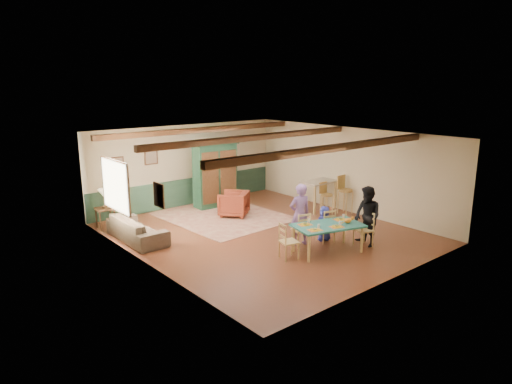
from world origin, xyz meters
TOP-DOWN VIEW (x-y plane):
  - floor at (0.00, 0.00)m, footprint 8.00×8.00m
  - wall_back at (0.00, 4.00)m, footprint 7.00×0.02m
  - wall_left at (-3.50, 0.00)m, footprint 0.02×8.00m
  - wall_right at (3.50, 0.00)m, footprint 0.02×8.00m
  - ceiling at (0.00, 0.00)m, footprint 7.00×8.00m
  - wainscot_back at (0.00, 3.98)m, footprint 6.95×0.03m
  - ceiling_beam_front at (0.00, -2.30)m, footprint 6.95×0.16m
  - ceiling_beam_mid at (0.00, 0.40)m, footprint 6.95×0.16m
  - ceiling_beam_back at (0.00, 3.00)m, footprint 6.95×0.16m
  - window_left at (-3.47, 1.70)m, footprint 0.06×1.60m
  - picture_left_wall at (-3.47, -0.60)m, footprint 0.04×0.42m
  - picture_back_a at (-1.30, 3.97)m, footprint 0.45×0.04m
  - picture_back_b at (-2.40, 3.97)m, footprint 0.38×0.04m
  - dining_table at (0.23, -2.07)m, footprint 1.86×1.35m
  - dining_chair_far_left at (0.06, -1.32)m, footprint 0.49×0.50m
  - dining_chair_far_right at (0.77, -1.53)m, footprint 0.49×0.50m
  - dining_chair_end_left at (-0.79, -1.78)m, footprint 0.50×0.49m
  - dining_chair_end_right at (1.26, -2.36)m, footprint 0.50×0.49m
  - person_man at (0.08, -1.25)m, footprint 0.67×0.53m
  - person_woman at (1.35, -2.38)m, footprint 0.76×0.87m
  - person_child at (0.79, -1.45)m, footprint 0.52×0.41m
  - cat at (0.70, -2.30)m, footprint 0.36×0.22m
  - place_setting_near_left at (-0.32, -2.15)m, footprint 0.43×0.37m
  - place_setting_near_center at (0.26, -2.32)m, footprint 0.43×0.37m
  - place_setting_far_left at (-0.19, -1.71)m, footprint 0.43×0.37m
  - place_setting_far_right at (0.79, -1.98)m, footprint 0.43×0.37m
  - area_rug at (0.07, 2.06)m, footprint 3.31×3.86m
  - armoire at (0.59, 3.20)m, footprint 1.59×0.73m
  - armchair at (0.36, 1.89)m, footprint 1.18×1.18m
  - sofa at (-2.94, 1.74)m, footprint 0.83×2.11m
  - end_table at (-3.19, 3.21)m, footprint 0.53×0.53m
  - table_lamp at (-3.19, 3.21)m, footprint 0.33×0.33m
  - counter_table at (2.87, 0.64)m, footprint 1.19×0.71m
  - bar_stool_left at (2.69, 0.15)m, footprint 0.37×0.40m
  - bar_stool_right at (3.23, -0.16)m, footprint 0.46×0.50m

SIDE VIEW (x-z plane):
  - floor at x=0.00m, z-range 0.00..0.00m
  - area_rug at x=0.07m, z-range 0.00..0.01m
  - end_table at x=-3.19m, z-range 0.00..0.60m
  - sofa at x=-2.94m, z-range 0.00..0.62m
  - dining_table at x=0.23m, z-range 0.00..0.70m
  - armchair at x=0.36m, z-range 0.00..0.78m
  - dining_chair_far_left at x=0.06m, z-range 0.00..0.88m
  - dining_chair_far_right at x=0.77m, z-range 0.00..0.88m
  - dining_chair_end_left at x=-0.79m, z-range 0.00..0.88m
  - dining_chair_end_right at x=1.26m, z-range 0.00..0.88m
  - wainscot_back at x=0.00m, z-range 0.00..0.90m
  - person_child at x=0.79m, z-range 0.00..0.93m
  - counter_table at x=2.87m, z-range 0.00..0.97m
  - bar_stool_left at x=2.69m, z-range 0.00..1.02m
  - bar_stool_right at x=3.23m, z-range 0.00..1.21m
  - place_setting_near_left at x=-0.32m, z-range 0.70..0.81m
  - place_setting_near_center at x=0.26m, z-range 0.70..0.81m
  - place_setting_far_left at x=-0.19m, z-range 0.70..0.81m
  - place_setting_far_right at x=0.79m, z-range 0.70..0.81m
  - person_woman at x=1.35m, z-range 0.00..1.53m
  - cat at x=0.70m, z-range 0.70..0.86m
  - person_man at x=0.08m, z-range 0.00..1.60m
  - table_lamp at x=-3.19m, z-range 0.60..1.15m
  - armoire at x=0.59m, z-range 0.00..2.19m
  - wall_back at x=0.00m, z-range 0.00..2.70m
  - wall_left at x=-3.50m, z-range 0.00..2.70m
  - wall_right at x=3.50m, z-range 0.00..2.70m
  - window_left at x=-3.47m, z-range 0.90..2.20m
  - picture_back_b at x=-2.40m, z-range 1.41..1.89m
  - picture_left_wall at x=-3.47m, z-range 1.49..2.01m
  - picture_back_a at x=-1.30m, z-range 1.52..2.08m
  - ceiling_beam_front at x=0.00m, z-range 2.53..2.69m
  - ceiling_beam_mid at x=0.00m, z-range 2.53..2.69m
  - ceiling_beam_back at x=0.00m, z-range 2.53..2.69m
  - ceiling at x=0.00m, z-range 2.69..2.71m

